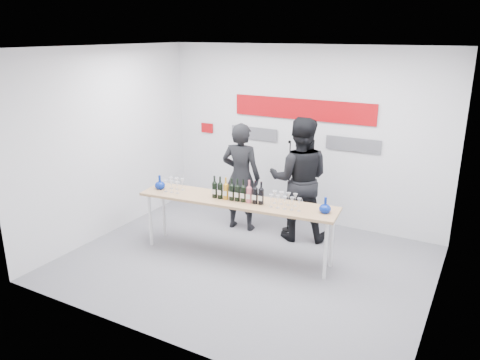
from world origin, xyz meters
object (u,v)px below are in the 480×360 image
at_px(presenter_left, 241,177).
at_px(tasting_table, 237,204).
at_px(presenter_right, 299,179).
at_px(mic_stand, 288,204).

bearing_deg(presenter_left, tasting_table, 108.17).
xyz_separation_m(tasting_table, presenter_right, (0.54, 1.04, 0.17)).
bearing_deg(tasting_table, presenter_right, 56.16).
distance_m(presenter_left, mic_stand, 0.90).
distance_m(presenter_left, presenter_right, 1.00).
distance_m(presenter_right, mic_stand, 0.59).
relative_size(presenter_left, mic_stand, 1.16).
height_order(tasting_table, mic_stand, mic_stand).
xyz_separation_m(presenter_left, presenter_right, (0.99, 0.10, 0.08)).
bearing_deg(presenter_left, presenter_right, 178.63).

